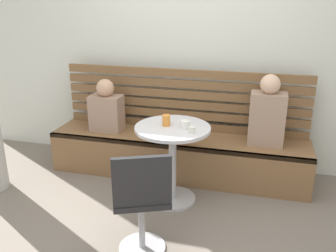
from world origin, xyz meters
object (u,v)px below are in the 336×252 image
object	(u,v)px
white_chair	(141,200)
cup_tumbler_orange	(166,120)
booth_bench	(177,156)
person_adult	(267,114)
person_child_left	(106,108)
cafe_table	(173,150)
cup_ceramic_white	(185,125)
cup_espresso_small	(192,130)

from	to	relation	value
white_chair	cup_tumbler_orange	xyz separation A→B (m)	(-0.03, 0.82, 0.33)
booth_bench	person_adult	world-z (taller)	person_adult
person_adult	person_child_left	xyz separation A→B (m)	(-1.68, -0.03, -0.06)
person_adult	cafe_table	bearing A→B (deg)	-145.95
cup_ceramic_white	person_adult	bearing A→B (deg)	38.97
cafe_table	person_adult	bearing A→B (deg)	34.05
cafe_table	booth_bench	bearing A→B (deg)	98.12
booth_bench	person_child_left	bearing A→B (deg)	179.97
white_chair	cup_espresso_small	distance (m)	0.79
booth_bench	person_adult	distance (m)	1.03
cup_tumbler_orange	cafe_table	bearing A→B (deg)	-10.64
booth_bench	cafe_table	xyz separation A→B (m)	(0.07, -0.52, 0.30)
cup_tumbler_orange	cup_espresso_small	bearing A→B (deg)	-25.43
booth_bench	cafe_table	world-z (taller)	cafe_table
person_adult	cup_tumbler_orange	distance (m)	1.03
person_adult	cup_ceramic_white	bearing A→B (deg)	-141.03
person_child_left	cup_ceramic_white	world-z (taller)	person_child_left
cafe_table	person_child_left	size ratio (longest dim) A/B	1.30
person_adult	person_child_left	world-z (taller)	person_adult
cup_tumbler_orange	cup_espresso_small	xyz separation A→B (m)	(0.26, -0.12, -0.02)
cup_espresso_small	cup_tumbler_orange	bearing A→B (deg)	154.57
cafe_table	person_child_left	bearing A→B (deg)	149.11
person_adult	cup_tumbler_orange	size ratio (longest dim) A/B	7.02
booth_bench	cup_espresso_small	world-z (taller)	cup_espresso_small
booth_bench	cup_ceramic_white	size ratio (longest dim) A/B	33.75
cup_tumbler_orange	cup_ceramic_white	xyz separation A→B (m)	(0.18, -0.03, -0.02)
booth_bench	person_adult	size ratio (longest dim) A/B	3.84
cup_tumbler_orange	cup_ceramic_white	distance (m)	0.18
person_child_left	cup_espresso_small	world-z (taller)	person_child_left
white_chair	cup_tumbler_orange	size ratio (longest dim) A/B	8.50
person_child_left	person_adult	bearing A→B (deg)	1.07
person_adult	cup_tumbler_orange	bearing A→B (deg)	-148.41
cafe_table	cup_espresso_small	bearing A→B (deg)	-29.53
cup_tumbler_orange	cup_ceramic_white	world-z (taller)	cup_tumbler_orange
booth_bench	cup_espresso_small	size ratio (longest dim) A/B	48.21
white_chair	cup_espresso_small	xyz separation A→B (m)	(0.22, 0.70, 0.30)
white_chair	person_adult	size ratio (longest dim) A/B	1.21
booth_bench	cup_tumbler_orange	distance (m)	0.76
white_chair	cup_espresso_small	size ratio (longest dim) A/B	15.18
white_chair	person_child_left	world-z (taller)	person_child_left
person_adult	cup_espresso_small	xyz separation A→B (m)	(-0.62, -0.66, 0.01)
person_child_left	cup_espresso_small	size ratio (longest dim) A/B	10.17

